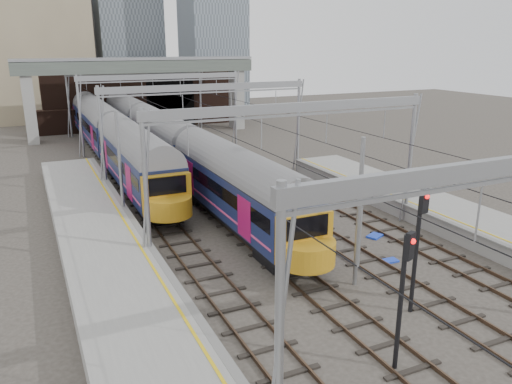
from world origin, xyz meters
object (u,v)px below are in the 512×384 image
train_second (101,125)px  signal_near_centre (418,237)px  train_main (143,126)px  signal_near_left (404,285)px

train_second → signal_near_centre: bearing=-80.4°
train_main → train_second: bearing=156.7°
train_second → signal_near_left: size_ratio=10.25×
signal_near_centre → train_main: bearing=84.4°
signal_near_centre → signal_near_left: bearing=-148.2°
train_second → signal_near_centre: signal_near_centre is taller
train_second → signal_near_centre: 40.25m
signal_near_left → signal_near_centre: signal_near_centre is taller
signal_near_left → signal_near_centre: size_ratio=0.94×
train_second → signal_near_left: (3.56, -42.43, 0.58)m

